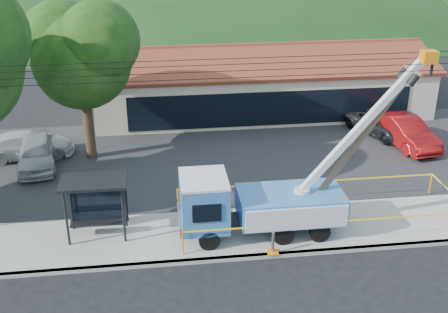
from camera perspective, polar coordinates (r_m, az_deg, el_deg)
name	(u,v)px	position (r m, az deg, el deg)	size (l,w,h in m)	color
ground	(254,291)	(21.66, 3.02, -13.49)	(120.00, 120.00, 0.00)	black
curb	(245,257)	(23.28, 2.10, -10.20)	(60.00, 0.25, 0.15)	#9D9A93
sidewalk	(238,233)	(24.84, 1.38, -7.73)	(60.00, 4.00, 0.15)	#9D9A93
parking_lot	(216,158)	(31.84, -0.79, -0.14)	(60.00, 12.00, 0.10)	#28282B
strip_mall	(260,83)	(39.17, 3.68, 7.46)	(22.50, 8.53, 4.67)	beige
tree_lot	(81,50)	(30.82, -14.35, 10.40)	(6.30, 5.60, 8.94)	#332316
hill_west	(54,20)	(73.92, -16.85, 13.09)	(78.40, 56.00, 28.00)	#163312
hill_center	(255,16)	(74.19, 3.12, 14.10)	(89.60, 64.00, 32.00)	#163312
hill_east	(403,12)	(80.23, 17.75, 13.81)	(72.80, 52.00, 26.00)	#163312
utility_truck	(257,202)	(24.02, 3.40, -4.65)	(10.32, 3.77, 7.87)	black
leaning_pole	(362,137)	(24.15, 13.84, 1.96)	(5.22, 1.65, 7.78)	brown
bus_shelter	(95,193)	(24.33, -12.94, -3.65)	(2.76, 1.72, 2.65)	black
caution_tape	(319,205)	(25.49, 9.62, -4.89)	(12.48, 3.76, 1.09)	orange
car_silver	(39,167)	(32.46, -18.31, -1.06)	(1.95, 4.86, 1.65)	#A1A4A8
car_red	(403,146)	(35.15, 17.74, 0.99)	(1.79, 5.14, 1.69)	maroon
car_white	(30,158)	(33.83, -19.09, -0.12)	(2.03, 4.99, 1.45)	silver
car_dark	(380,136)	(36.36, 15.54, 2.06)	(2.17, 4.70, 1.31)	black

